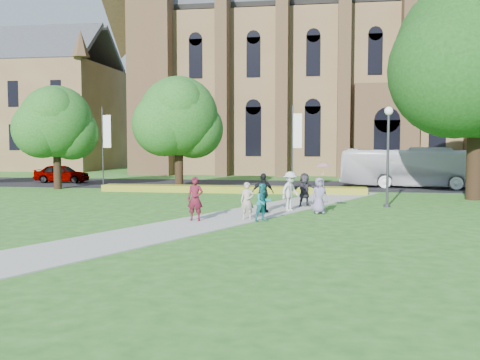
% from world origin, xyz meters
% --- Properties ---
extents(ground, '(160.00, 160.00, 0.00)m').
position_xyz_m(ground, '(0.00, 0.00, 0.00)').
color(ground, '#275E1C').
rests_on(ground, ground).
extents(road, '(160.00, 10.00, 0.02)m').
position_xyz_m(road, '(0.00, 20.00, 0.01)').
color(road, black).
rests_on(road, ground).
extents(footpath, '(15.58, 28.54, 0.04)m').
position_xyz_m(footpath, '(0.00, 1.00, 0.02)').
color(footpath, '#B2B2A8').
rests_on(footpath, ground).
extents(flower_hedge, '(18.00, 1.40, 0.45)m').
position_xyz_m(flower_hedge, '(-2.00, 13.20, 0.23)').
color(flower_hedge, gold).
rests_on(flower_hedge, ground).
extents(cathedral, '(52.60, 18.25, 28.00)m').
position_xyz_m(cathedral, '(10.00, 39.73, 12.98)').
color(cathedral, olive).
rests_on(cathedral, ground).
extents(building_west, '(22.00, 14.00, 18.30)m').
position_xyz_m(building_west, '(-34.00, 42.00, 9.21)').
color(building_west, olive).
rests_on(building_west, ground).
extents(streetlamp, '(0.44, 0.44, 5.24)m').
position_xyz_m(streetlamp, '(7.50, 6.50, 3.30)').
color(streetlamp, '#38383D').
rests_on(streetlamp, ground).
extents(large_tree, '(9.60, 9.60, 13.20)m').
position_xyz_m(large_tree, '(13.00, 11.00, 8.37)').
color(large_tree, '#332114').
rests_on(large_tree, ground).
extents(street_tree_0, '(5.20, 5.20, 7.50)m').
position_xyz_m(street_tree_0, '(-15.00, 14.00, 4.87)').
color(street_tree_0, '#332114').
rests_on(street_tree_0, ground).
extents(street_tree_1, '(5.60, 5.60, 8.05)m').
position_xyz_m(street_tree_1, '(-6.00, 14.50, 5.22)').
color(street_tree_1, '#332114').
rests_on(street_tree_1, ground).
extents(banner_pole_0, '(0.70, 0.10, 6.00)m').
position_xyz_m(banner_pole_0, '(2.11, 15.20, 3.39)').
color(banner_pole_0, '#38383D').
rests_on(banner_pole_0, ground).
extents(banner_pole_1, '(0.70, 0.10, 6.00)m').
position_xyz_m(banner_pole_1, '(-11.89, 15.20, 3.39)').
color(banner_pole_1, '#38383D').
rests_on(banner_pole_1, ground).
extents(tour_coach, '(11.02, 3.79, 3.01)m').
position_xyz_m(tour_coach, '(10.84, 19.04, 1.52)').
color(tour_coach, white).
rests_on(tour_coach, road).
extents(car_0, '(4.57, 2.02, 1.53)m').
position_xyz_m(car_0, '(-17.65, 19.73, 0.78)').
color(car_0, gray).
rests_on(car_0, road).
extents(pedestrian_0, '(0.70, 0.47, 1.88)m').
position_xyz_m(pedestrian_0, '(-1.20, -0.20, 0.98)').
color(pedestrian_0, '#561322').
rests_on(pedestrian_0, footpath).
extents(pedestrian_1, '(0.99, 0.95, 1.61)m').
position_xyz_m(pedestrian_1, '(1.67, 0.21, 0.85)').
color(pedestrian_1, '#18707A').
rests_on(pedestrian_1, footpath).
extents(pedestrian_2, '(1.30, 1.43, 1.93)m').
position_xyz_m(pedestrian_2, '(2.60, 3.74, 1.00)').
color(pedestrian_2, silver).
rests_on(pedestrian_2, footpath).
extents(pedestrian_3, '(1.19, 0.89, 1.88)m').
position_xyz_m(pedestrian_3, '(1.32, 3.04, 0.98)').
color(pedestrian_3, black).
rests_on(pedestrian_3, footpath).
extents(pedestrian_4, '(0.97, 0.82, 1.69)m').
position_xyz_m(pedestrian_4, '(4.00, 3.16, 0.88)').
color(pedestrian_4, slate).
rests_on(pedestrian_4, footpath).
extents(pedestrian_5, '(1.70, 1.08, 1.75)m').
position_xyz_m(pedestrian_5, '(3.21, 5.78, 0.92)').
color(pedestrian_5, '#2D2A33').
rests_on(pedestrian_5, footpath).
extents(pedestrian_6, '(0.62, 0.44, 1.63)m').
position_xyz_m(pedestrian_6, '(0.94, 0.50, 0.85)').
color(pedestrian_6, '#AB9C8F').
rests_on(pedestrian_6, footpath).
extents(parasol, '(0.80, 0.80, 0.61)m').
position_xyz_m(parasol, '(4.18, 3.26, 2.03)').
color(parasol, '#E3A0AB').
rests_on(parasol, pedestrian_4).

